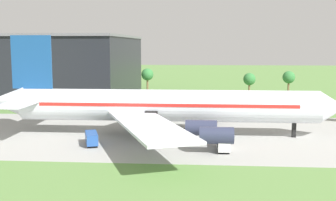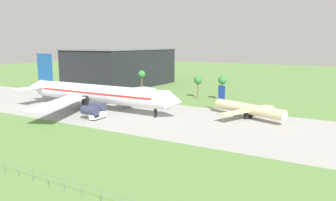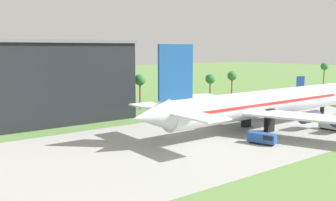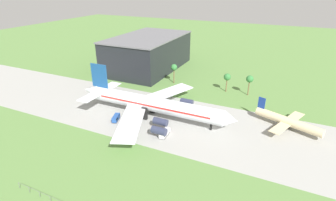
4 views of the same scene
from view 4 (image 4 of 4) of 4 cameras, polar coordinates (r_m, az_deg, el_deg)
ground_plane at (r=105.74m, az=9.75°, el=-6.08°), size 600.00×600.00×0.00m
taxiway_strip at (r=105.74m, az=9.75°, el=-6.08°), size 320.00×44.00×0.02m
jet_airliner at (r=110.91m, az=-3.59°, el=-0.74°), size 72.41×61.32×20.04m
regional_aircraft at (r=113.06m, az=24.57°, el=-4.16°), size 25.52×23.34×9.64m
baggage_tug at (r=99.19m, az=-0.78°, el=-7.18°), size 2.24×6.52×1.96m
fuel_truck at (r=111.48m, az=-11.30°, el=-3.79°), size 3.69×6.02×2.29m
terminal_building at (r=175.13m, az=-4.32°, el=10.37°), size 36.72×61.20×21.32m
palm_tree_row at (r=137.20m, az=18.56°, el=4.36°), size 108.80×3.60×12.22m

